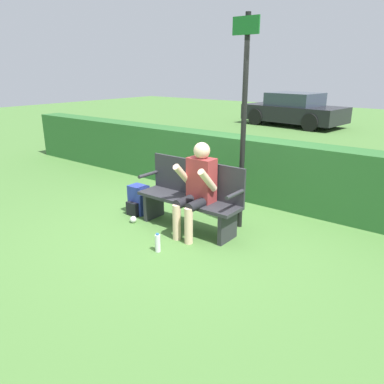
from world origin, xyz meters
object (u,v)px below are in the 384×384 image
at_px(person_seated, 197,185).
at_px(backpack, 138,200).
at_px(signpost, 244,117).
at_px(park_bench, 191,195).
at_px(water_bottle, 158,243).
at_px(parked_car, 294,110).

height_order(person_seated, backpack, person_seated).
bearing_deg(person_seated, signpost, 59.40).
bearing_deg(park_bench, signpost, 39.70).
bearing_deg(water_bottle, person_seated, 85.84).
bearing_deg(park_bench, backpack, -175.25).
relative_size(park_bench, parked_car, 0.38).
height_order(park_bench, person_seated, person_seated).
relative_size(park_bench, person_seated, 1.24).
bearing_deg(water_bottle, park_bench, 99.77).
height_order(water_bottle, signpost, signpost).
bearing_deg(park_bench, parked_car, 106.18).
relative_size(person_seated, backpack, 2.78).
xyz_separation_m(park_bench, backpack, (-0.98, -0.08, -0.26)).
distance_m(park_bench, water_bottle, 0.94).
xyz_separation_m(park_bench, parked_car, (-3.07, 10.58, 0.14)).
xyz_separation_m(park_bench, water_bottle, (0.15, -0.86, -0.36)).
height_order(water_bottle, parked_car, parked_car).
relative_size(park_bench, signpost, 0.55).
distance_m(water_bottle, signpost, 1.98).
bearing_deg(backpack, parked_car, 101.07).
relative_size(backpack, parked_car, 0.11).
bearing_deg(person_seated, backpack, 178.09).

